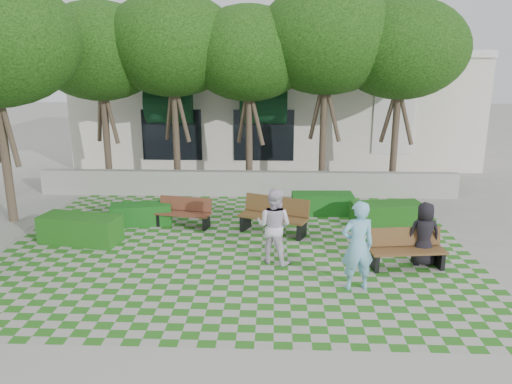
{
  "coord_description": "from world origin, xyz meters",
  "views": [
    {
      "loc": [
        0.99,
        -11.24,
        4.83
      ],
      "look_at": [
        0.5,
        1.5,
        1.4
      ],
      "focal_mm": 35.0,
      "sensor_mm": 36.0,
      "label": 1
    }
  ],
  "objects_px": {
    "hedge_east": "(386,215)",
    "hedge_midright": "(322,204)",
    "bench_mid": "(274,216)",
    "person_white": "(274,226)",
    "person_dark": "(424,234)",
    "hedge_west": "(80,229)",
    "bench_west": "(184,213)",
    "bench_east": "(406,249)",
    "hedge_midleft": "(141,214)",
    "person_blue": "(358,246)"
  },
  "relations": [
    {
      "from": "bench_east",
      "to": "hedge_midleft",
      "type": "distance_m",
      "value": 7.7
    },
    {
      "from": "bench_mid",
      "to": "person_white",
      "type": "bearing_deg",
      "value": -66.92
    },
    {
      "from": "bench_mid",
      "to": "hedge_midleft",
      "type": "xyz_separation_m",
      "value": [
        -3.98,
        0.64,
        -0.18
      ]
    },
    {
      "from": "bench_east",
      "to": "hedge_west",
      "type": "relative_size",
      "value": 0.86
    },
    {
      "from": "bench_mid",
      "to": "hedge_midright",
      "type": "height_order",
      "value": "bench_mid"
    },
    {
      "from": "bench_west",
      "to": "person_dark",
      "type": "xyz_separation_m",
      "value": [
        6.25,
        -2.61,
        0.37
      ]
    },
    {
      "from": "person_blue",
      "to": "bench_east",
      "type": "bearing_deg",
      "value": -149.36
    },
    {
      "from": "hedge_midright",
      "to": "person_blue",
      "type": "xyz_separation_m",
      "value": [
        0.25,
        -5.37,
        0.65
      ]
    },
    {
      "from": "person_dark",
      "to": "person_white",
      "type": "xyz_separation_m",
      "value": [
        -3.58,
        0.01,
        0.15
      ]
    },
    {
      "from": "person_white",
      "to": "hedge_midright",
      "type": "bearing_deg",
      "value": -88.03
    },
    {
      "from": "bench_west",
      "to": "hedge_midright",
      "type": "xyz_separation_m",
      "value": [
        4.2,
        1.38,
        -0.08
      ]
    },
    {
      "from": "bench_mid",
      "to": "hedge_west",
      "type": "bearing_deg",
      "value": -146.72
    },
    {
      "from": "hedge_west",
      "to": "person_dark",
      "type": "xyz_separation_m",
      "value": [
        8.8,
        -1.16,
        0.4
      ]
    },
    {
      "from": "bench_mid",
      "to": "person_white",
      "type": "xyz_separation_m",
      "value": [
        0.0,
        -2.1,
        0.44
      ]
    },
    {
      "from": "bench_mid",
      "to": "hedge_midright",
      "type": "bearing_deg",
      "value": 73.87
    },
    {
      "from": "person_blue",
      "to": "person_dark",
      "type": "height_order",
      "value": "person_blue"
    },
    {
      "from": "hedge_east",
      "to": "person_blue",
      "type": "distance_m",
      "value": 4.55
    },
    {
      "from": "bench_east",
      "to": "bench_west",
      "type": "height_order",
      "value": "bench_east"
    },
    {
      "from": "hedge_west",
      "to": "person_dark",
      "type": "distance_m",
      "value": 8.89
    },
    {
      "from": "bench_east",
      "to": "person_white",
      "type": "bearing_deg",
      "value": 169.17
    },
    {
      "from": "bench_west",
      "to": "person_white",
      "type": "relative_size",
      "value": 0.91
    },
    {
      "from": "hedge_midleft",
      "to": "hedge_west",
      "type": "bearing_deg",
      "value": -128.05
    },
    {
      "from": "bench_west",
      "to": "person_dark",
      "type": "relative_size",
      "value": 1.09
    },
    {
      "from": "hedge_east",
      "to": "hedge_west",
      "type": "distance_m",
      "value": 8.71
    },
    {
      "from": "hedge_midright",
      "to": "person_dark",
      "type": "relative_size",
      "value": 1.23
    },
    {
      "from": "hedge_west",
      "to": "person_blue",
      "type": "distance_m",
      "value": 7.47
    },
    {
      "from": "bench_mid",
      "to": "hedge_east",
      "type": "relative_size",
      "value": 1.01
    },
    {
      "from": "bench_east",
      "to": "hedge_east",
      "type": "relative_size",
      "value": 0.91
    },
    {
      "from": "bench_east",
      "to": "hedge_midright",
      "type": "bearing_deg",
      "value": 103.81
    },
    {
      "from": "hedge_midright",
      "to": "hedge_west",
      "type": "xyz_separation_m",
      "value": [
        -6.75,
        -2.83,
        0.04
      ]
    },
    {
      "from": "hedge_west",
      "to": "person_dark",
      "type": "height_order",
      "value": "person_dark"
    },
    {
      "from": "hedge_midright",
      "to": "person_dark",
      "type": "bearing_deg",
      "value": -62.78
    },
    {
      "from": "hedge_midleft",
      "to": "bench_west",
      "type": "bearing_deg",
      "value": -6.27
    },
    {
      "from": "hedge_midleft",
      "to": "person_dark",
      "type": "relative_size",
      "value": 1.14
    },
    {
      "from": "hedge_west",
      "to": "bench_west",
      "type": "bearing_deg",
      "value": 29.52
    },
    {
      "from": "bench_west",
      "to": "person_white",
      "type": "height_order",
      "value": "person_white"
    },
    {
      "from": "hedge_east",
      "to": "hedge_midleft",
      "type": "relative_size",
      "value": 1.14
    },
    {
      "from": "hedge_midright",
      "to": "person_dark",
      "type": "height_order",
      "value": "person_dark"
    },
    {
      "from": "bench_west",
      "to": "hedge_midleft",
      "type": "bearing_deg",
      "value": -174.54
    },
    {
      "from": "bench_west",
      "to": "hedge_east",
      "type": "height_order",
      "value": "bench_west"
    },
    {
      "from": "bench_mid",
      "to": "hedge_west",
      "type": "distance_m",
      "value": 5.3
    },
    {
      "from": "hedge_midright",
      "to": "hedge_west",
      "type": "relative_size",
      "value": 0.9
    },
    {
      "from": "hedge_midleft",
      "to": "person_dark",
      "type": "distance_m",
      "value": 8.06
    },
    {
      "from": "bench_west",
      "to": "bench_east",
      "type": "bearing_deg",
      "value": -13.92
    },
    {
      "from": "hedge_midright",
      "to": "person_blue",
      "type": "height_order",
      "value": "person_blue"
    },
    {
      "from": "hedge_midleft",
      "to": "person_dark",
      "type": "height_order",
      "value": "person_dark"
    },
    {
      "from": "hedge_east",
      "to": "hedge_midright",
      "type": "distance_m",
      "value": 2.13
    },
    {
      "from": "bench_east",
      "to": "bench_west",
      "type": "relative_size",
      "value": 1.08
    },
    {
      "from": "hedge_midright",
      "to": "person_dark",
      "type": "distance_m",
      "value": 4.51
    },
    {
      "from": "hedge_east",
      "to": "hedge_midright",
      "type": "height_order",
      "value": "hedge_east"
    }
  ]
}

